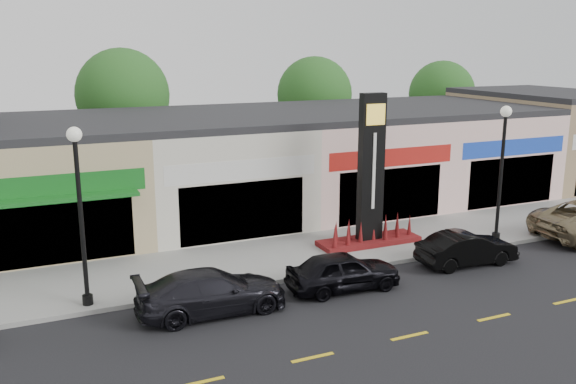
% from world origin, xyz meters
% --- Properties ---
extents(ground, '(120.00, 120.00, 0.00)m').
position_xyz_m(ground, '(0.00, 0.00, 0.00)').
color(ground, black).
rests_on(ground, ground).
extents(sidewalk, '(52.00, 4.30, 0.15)m').
position_xyz_m(sidewalk, '(0.00, 4.35, 0.07)').
color(sidewalk, gray).
rests_on(sidewalk, ground).
extents(curb, '(52.00, 0.20, 0.15)m').
position_xyz_m(curb, '(0.00, 2.10, 0.07)').
color(curb, gray).
rests_on(curb, ground).
extents(shop_beige, '(7.00, 10.85, 4.80)m').
position_xyz_m(shop_beige, '(-8.50, 11.46, 2.40)').
color(shop_beige, tan).
rests_on(shop_beige, ground).
extents(shop_cream, '(7.00, 10.01, 4.80)m').
position_xyz_m(shop_cream, '(-1.50, 11.47, 2.40)').
color(shop_cream, beige).
rests_on(shop_cream, ground).
extents(shop_pink_w, '(7.00, 10.01, 4.80)m').
position_xyz_m(shop_pink_w, '(5.50, 11.47, 2.40)').
color(shop_pink_w, beige).
rests_on(shop_pink_w, ground).
extents(shop_pink_e, '(7.00, 10.01, 4.80)m').
position_xyz_m(shop_pink_e, '(12.50, 11.47, 2.40)').
color(shop_pink_e, beige).
rests_on(shop_pink_e, ground).
extents(shop_tan, '(7.00, 10.01, 5.30)m').
position_xyz_m(shop_tan, '(19.50, 11.48, 2.65)').
color(shop_tan, '#866A4E').
rests_on(shop_tan, ground).
extents(tree_rear_west, '(5.20, 5.20, 7.83)m').
position_xyz_m(tree_rear_west, '(-4.00, 19.50, 5.22)').
color(tree_rear_west, '#382619').
rests_on(tree_rear_west, ground).
extents(tree_rear_mid, '(4.80, 4.80, 7.29)m').
position_xyz_m(tree_rear_mid, '(8.00, 19.50, 4.88)').
color(tree_rear_mid, '#382619').
rests_on(tree_rear_mid, ground).
extents(tree_rear_east, '(4.60, 4.60, 6.94)m').
position_xyz_m(tree_rear_east, '(18.00, 19.50, 4.63)').
color(tree_rear_east, '#382619').
rests_on(tree_rear_east, ground).
extents(lamp_west_near, '(0.44, 0.44, 5.47)m').
position_xyz_m(lamp_west_near, '(-8.00, 2.50, 3.48)').
color(lamp_west_near, black).
rests_on(lamp_west_near, sidewalk).
extents(lamp_east_near, '(0.44, 0.44, 5.47)m').
position_xyz_m(lamp_east_near, '(8.00, 2.50, 3.48)').
color(lamp_east_near, black).
rests_on(lamp_east_near, sidewalk).
extents(pylon_sign, '(4.20, 1.30, 6.00)m').
position_xyz_m(pylon_sign, '(3.00, 4.20, 2.27)').
color(pylon_sign, '#5A130F').
rests_on(pylon_sign, sidewalk).
extents(car_dark_sedan, '(1.89, 4.59, 1.33)m').
position_xyz_m(car_dark_sedan, '(-4.58, 0.73, 0.66)').
color(car_dark_sedan, black).
rests_on(car_dark_sedan, ground).
extents(car_black_sedan, '(1.70, 3.87, 1.30)m').
position_xyz_m(car_black_sedan, '(-0.09, 0.71, 0.65)').
color(car_black_sedan, black).
rests_on(car_black_sedan, ground).
extents(car_black_conv, '(1.50, 3.82, 1.24)m').
position_xyz_m(car_black_conv, '(5.24, 0.99, 0.62)').
color(car_black_conv, black).
rests_on(car_black_conv, ground).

